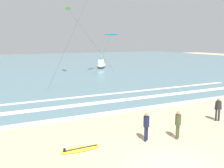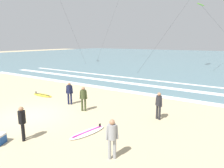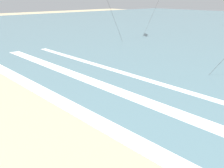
% 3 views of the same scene
% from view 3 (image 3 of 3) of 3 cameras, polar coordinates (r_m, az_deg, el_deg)
% --- Properties ---
extents(wave_foam_shoreline, '(40.21, 0.91, 0.01)m').
position_cam_3_polar(wave_foam_shoreline, '(9.78, 6.45, -13.40)').
color(wave_foam_shoreline, white).
rests_on(wave_foam_shoreline, ocean_surface).
extents(wave_foam_mid_break, '(36.85, 0.94, 0.01)m').
position_cam_3_polar(wave_foam_mid_break, '(12.70, 12.37, -5.73)').
color(wave_foam_mid_break, white).
rests_on(wave_foam_mid_break, ocean_surface).
extents(wave_foam_outer_break, '(38.13, 0.56, 0.01)m').
position_cam_3_polar(wave_foam_outer_break, '(14.51, 22.86, -3.63)').
color(wave_foam_outer_break, white).
rests_on(wave_foam_outer_break, ocean_surface).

